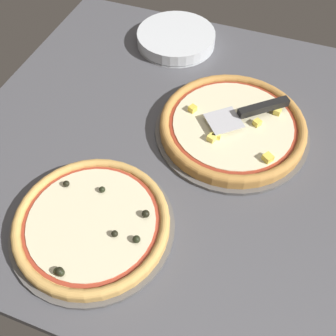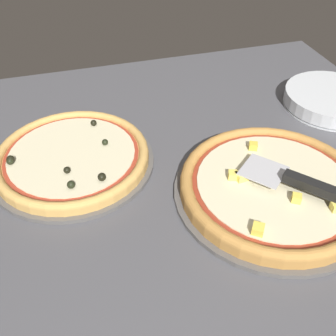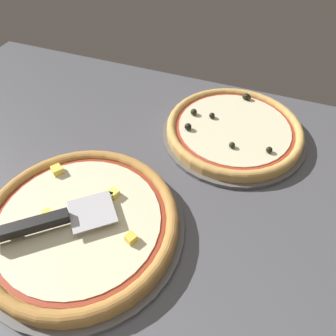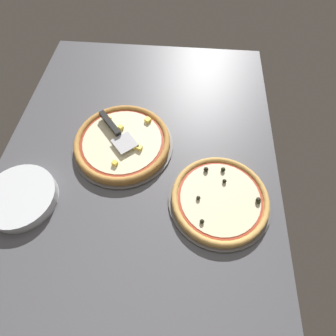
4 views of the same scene
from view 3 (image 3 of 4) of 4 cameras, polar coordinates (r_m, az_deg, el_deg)
ground_plane at (r=72.93cm, az=-11.58°, el=-6.95°), size 136.21×108.68×3.60cm
pizza_pan_front at (r=67.93cm, az=-14.52°, el=-10.22°), size 40.63×40.63×1.00cm
pizza_front at (r=66.14cm, az=-14.88°, el=-9.15°), size 38.19×38.19×4.12cm
pizza_pan_back at (r=86.29cm, az=11.26°, el=5.74°), size 36.41×36.41×1.00cm
pizza_back at (r=85.11cm, az=11.43°, el=6.71°), size 34.23×34.23×3.88cm
serving_spatula at (r=64.23cm, az=-21.07°, el=-8.91°), size 20.30×18.46×2.00cm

